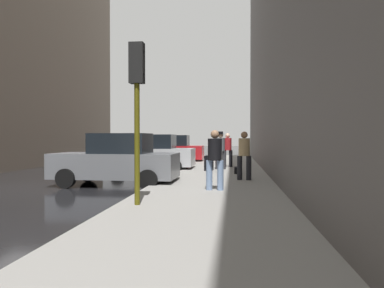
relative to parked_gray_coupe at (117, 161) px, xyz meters
The scene contains 13 objects.
ground_plane 2.97m from the parked_gray_coupe, 158.62° to the right, with size 120.00×120.00×0.00m, color black.
sidewalk 3.59m from the parked_gray_coupe, 17.17° to the right, with size 4.00×40.00×0.15m, color gray.
parked_gray_coupe is the anchor object (origin of this frame).
parked_silver_sedan 5.48m from the parked_gray_coupe, 90.00° to the left, with size 4.23×2.11×1.79m.
parked_red_hatchback 11.29m from the parked_gray_coupe, 90.00° to the left, with size 4.20×2.06×1.79m.
fire_hydrant 5.90m from the parked_gray_coupe, 72.17° to the left, with size 0.42×0.22×0.70m.
traffic_light 5.08m from the parked_gray_coupe, 66.82° to the right, with size 0.32×0.32×3.60m.
pedestrian_with_beanie 6.20m from the parked_gray_coupe, 56.91° to the left, with size 0.52×0.44×1.78m.
pedestrian_in_red_jacket 7.58m from the parked_gray_coupe, 60.90° to the left, with size 0.51×0.43×1.71m.
pedestrian_in_jeans 3.92m from the parked_gray_coupe, 27.95° to the right, with size 0.51×0.43×1.71m.
pedestrian_in_tan_coat 4.45m from the parked_gray_coupe, 10.78° to the left, with size 0.52×0.45×1.71m.
rolling_suitcase 5.32m from the parked_gray_coupe, 57.22° to the left, with size 0.40×0.59×1.04m.
duffel_bag 5.25m from the parked_gray_coupe, 36.85° to the left, with size 0.32×0.44×0.28m.
Camera 1 is at (6.64, -11.43, 1.66)m, focal length 35.00 mm.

